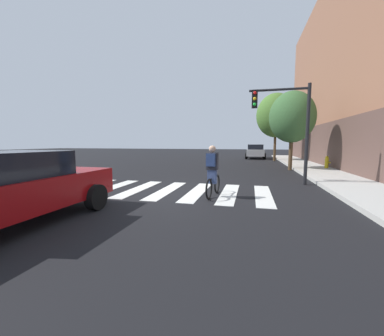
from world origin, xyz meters
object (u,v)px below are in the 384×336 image
Objects in this scene: cyclist at (212,171)px; street_tree_near at (292,117)px; sedan_mid at (255,151)px; sedan_near at (10,188)px; fire_hydrant at (327,162)px; traffic_light_near at (287,117)px; street_tree_mid at (276,115)px.

street_tree_near is at bearing 67.22° from cyclist.
sedan_mid is at bearing 99.70° from street_tree_near.
fire_hydrant is (9.72, 13.02, -0.29)m from sedan_near.
traffic_light_near is at bearing 50.23° from cyclist.
street_tree_near is (3.73, 8.88, 2.57)m from cyclist.
cyclist is 0.34× the size of street_tree_near.
traffic_light_near is at bearing -100.77° from street_tree_near.
cyclist is at bearing -101.62° from street_tree_mid.
traffic_light_near is 5.83m from street_tree_near.
street_tree_mid is at bearing 86.48° from traffic_light_near.
sedan_near is at bearing -126.74° from fire_hydrant.
street_tree_near is (1.99, -11.64, 2.59)m from sedan_mid.
street_tree_mid is (-2.50, 7.73, 3.89)m from fire_hydrant.
sedan_near is 1.00× the size of sedan_mid.
cyclist is at bearing -129.77° from traffic_light_near.
fire_hydrant is at bearing 53.26° from sedan_near.
cyclist is (-1.74, -20.52, 0.02)m from sedan_mid.
street_tree_near reaches higher than fire_hydrant.
sedan_mid is 12.09m from street_tree_near.
sedan_near is 2.71× the size of cyclist.
street_tree_near reaches higher than sedan_near.
cyclist reaches higher than sedan_near.
street_tree_mid is (-0.23, 8.11, 1.01)m from street_tree_near.
cyclist is 9.97m from street_tree_near.
cyclist is at bearing -112.78° from street_tree_near.
traffic_light_near is (2.64, 3.18, 2.02)m from cyclist.
traffic_light_near is at bearing -87.01° from sedan_mid.
cyclist is (3.73, 3.77, 0.02)m from sedan_near.
traffic_light_near is 13.93m from street_tree_mid.
sedan_near is at bearing -134.70° from cyclist.
sedan_near is 5.30m from cyclist.
street_tree_near is at bearing 79.23° from traffic_light_near.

